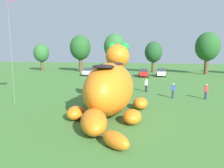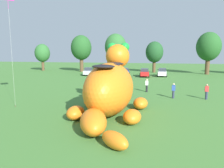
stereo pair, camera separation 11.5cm
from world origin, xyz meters
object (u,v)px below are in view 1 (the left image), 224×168
object	(u,v)px
giant_inflatable_creature	(110,88)
car_white	(161,72)
spectator_mid_field	(206,92)
car_black	(106,72)
spectator_near_inflatable	(173,91)
spectator_by_cars	(146,85)
car_red	(144,73)
car_silver	(88,71)
car_blue	(124,72)

from	to	relation	value
giant_inflatable_creature	car_white	xyz separation A→B (m)	(5.15, 28.77, -1.36)
giant_inflatable_creature	spectator_mid_field	distance (m)	11.94
car_black	spectator_near_inflatable	size ratio (longest dim) A/B	2.40
car_white	spectator_mid_field	distance (m)	21.76
spectator_by_cars	giant_inflatable_creature	bearing A→B (deg)	-104.17
car_red	spectator_mid_field	world-z (taller)	car_red
car_black	car_white	bearing A→B (deg)	3.85
car_silver	spectator_near_inflatable	bearing A→B (deg)	-51.05
car_white	car_blue	bearing A→B (deg)	-170.45
spectator_near_inflatable	giant_inflatable_creature	bearing A→B (deg)	-128.32
spectator_mid_field	spectator_near_inflatable	bearing A→B (deg)	-178.11
car_red	car_black	bearing A→B (deg)	176.27
giant_inflatable_creature	car_black	bearing A→B (deg)	103.61
car_silver	spectator_by_cars	size ratio (longest dim) A/B	2.48
car_white	spectator_by_cars	distance (m)	18.39
car_white	giant_inflatable_creature	bearing A→B (deg)	-100.14
spectator_by_cars	car_white	bearing A→B (deg)	82.24
car_black	spectator_mid_field	size ratio (longest dim) A/B	2.40
car_red	spectator_mid_field	bearing A→B (deg)	-68.80
car_silver	car_black	bearing A→B (deg)	5.26
car_silver	car_red	xyz separation A→B (m)	(12.18, -0.18, 0.00)
giant_inflatable_creature	spectator_mid_field	xyz separation A→B (m)	(9.27, 7.40, -1.37)
giant_inflatable_creature	spectator_by_cars	world-z (taller)	giant_inflatable_creature
car_silver	car_red	world-z (taller)	same
spectator_near_inflatable	car_white	bearing A→B (deg)	91.63
car_red	spectator_near_inflatable	xyz separation A→B (m)	(4.25, -20.14, -0.01)
car_white	spectator_mid_field	xyz separation A→B (m)	(4.12, -21.37, -0.01)
car_red	spectator_by_cars	size ratio (longest dim) A/B	2.47
car_silver	giant_inflatable_creature	bearing A→B (deg)	-68.86
car_blue	car_red	size ratio (longest dim) A/B	1.00
car_silver	spectator_near_inflatable	distance (m)	26.13
car_silver	car_white	distance (m)	15.86
car_black	car_white	xyz separation A→B (m)	(11.92, 0.80, 0.00)
giant_inflatable_creature	spectator_near_inflatable	bearing A→B (deg)	51.68
car_red	car_white	size ratio (longest dim) A/B	1.02
giant_inflatable_creature	car_blue	world-z (taller)	giant_inflatable_creature
car_blue	spectator_by_cars	world-z (taller)	car_blue
car_black	car_white	distance (m)	11.94
car_blue	spectator_mid_field	bearing A→B (deg)	-59.42
spectator_near_inflatable	spectator_mid_field	world-z (taller)	same
car_silver	car_black	xyz separation A→B (m)	(3.90, 0.36, 0.00)
car_white	spectator_by_cars	xyz separation A→B (m)	(-2.48, -18.23, -0.01)
car_blue	giant_inflatable_creature	bearing A→B (deg)	-84.61
spectator_mid_field	spectator_by_cars	distance (m)	7.32
car_black	spectator_mid_field	xyz separation A→B (m)	(16.04, -20.57, -0.01)
car_black	spectator_by_cars	world-z (taller)	car_black
car_silver	car_blue	world-z (taller)	same
spectator_near_inflatable	spectator_mid_field	distance (m)	3.51
spectator_by_cars	spectator_mid_field	bearing A→B (deg)	-25.44
car_silver	spectator_by_cars	xyz separation A→B (m)	(13.34, -17.06, -0.01)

